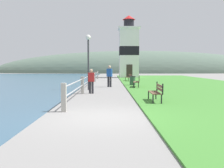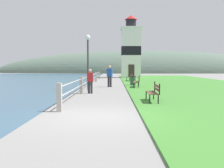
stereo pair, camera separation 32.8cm
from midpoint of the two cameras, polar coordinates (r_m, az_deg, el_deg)
name	(u,v)px [view 1 (the left image)]	position (r m, az deg, el deg)	size (l,w,h in m)	color
ground_plane	(101,117)	(8.40, -3.60, -7.58)	(160.00, 160.00, 0.00)	gray
grass_verge	(187,84)	(24.40, 16.43, -0.06)	(12.00, 45.26, 0.06)	#428433
seawall_railing	(90,79)	(21.65, -5.41, 1.19)	(0.18, 24.83, 1.08)	#A8A399
park_bench_near	(157,91)	(11.85, 9.36, -1.62)	(0.52, 1.63, 0.94)	brown
park_bench_midway	(137,81)	(19.99, 5.33, 0.69)	(0.71, 2.02, 0.94)	brown
park_bench_far	(129,77)	(28.63, 3.61, 1.69)	(0.71, 1.78, 0.94)	brown
lighthouse	(129,50)	(38.85, 3.61, 7.72)	(3.29, 3.29, 9.52)	white
person_strolling	(109,75)	(20.62, -1.04, 1.99)	(0.49, 0.37, 1.78)	#28282D
person_by_railing	(91,80)	(15.65, -5.37, 0.85)	(0.38, 0.21, 1.53)	#28282D
trash_bin	(133,81)	(22.16, 4.29, 0.72)	(0.54, 0.54, 0.84)	#2D5138
lamp_post	(88,52)	(18.11, -5.96, 7.31)	(0.36, 0.36, 3.96)	#333338
distant_hillside	(138,73)	(68.82, 5.90, 2.57)	(80.00, 16.00, 12.00)	#566B5B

